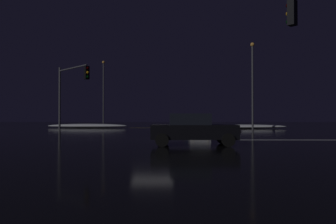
# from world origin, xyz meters

# --- Properties ---
(ground) EXTENTS (120.00, 120.00, 0.10)m
(ground) POSITION_xyz_m (0.00, 0.00, -0.05)
(ground) COLOR black
(stop_line_north) EXTENTS (0.35, 14.59, 0.01)m
(stop_line_north) POSITION_xyz_m (0.00, 8.50, 0.00)
(stop_line_north) COLOR white
(stop_line_north) RESTS_ON ground
(centre_line_ns) EXTENTS (22.00, 0.15, 0.01)m
(centre_line_ns) POSITION_xyz_m (0.00, 20.10, 0.00)
(centre_line_ns) COLOR yellow
(centre_line_ns) RESTS_ON ground
(crosswalk_bar_east) EXTENTS (14.59, 0.40, 0.01)m
(crosswalk_bar_east) POSITION_xyz_m (8.60, 0.00, 0.00)
(crosswalk_bar_east) COLOR white
(crosswalk_bar_east) RESTS_ON ground
(snow_bank_left_curb) EXTENTS (9.77, 1.50, 0.51)m
(snow_bank_left_curb) POSITION_xyz_m (-9.30, 19.70, 0.25)
(snow_bank_left_curb) COLOR white
(snow_bank_left_curb) RESTS_ON ground
(snow_bank_right_curb) EXTENTS (10.25, 1.50, 0.48)m
(snow_bank_right_curb) POSITION_xyz_m (9.30, 17.80, 0.24)
(snow_bank_right_curb) COLOR white
(snow_bank_right_curb) RESTS_ON ground
(sedan_white) EXTENTS (2.02, 4.33, 1.57)m
(sedan_white) POSITION_xyz_m (3.65, 10.39, 0.80)
(sedan_white) COLOR silver
(sedan_white) RESTS_ON ground
(sedan_blue) EXTENTS (2.02, 4.33, 1.57)m
(sedan_blue) POSITION_xyz_m (3.73, 16.22, 0.80)
(sedan_blue) COLOR navy
(sedan_blue) RESTS_ON ground
(sedan_green) EXTENTS (2.02, 4.33, 1.57)m
(sedan_green) POSITION_xyz_m (3.67, 22.14, 0.80)
(sedan_green) COLOR #14512D
(sedan_green) RESTS_ON ground
(sedan_orange) EXTENTS (2.02, 4.33, 1.57)m
(sedan_orange) POSITION_xyz_m (3.72, 27.89, 0.80)
(sedan_orange) COLOR #C66014
(sedan_orange) RESTS_ON ground
(sedan_gray) EXTENTS (2.02, 4.33, 1.57)m
(sedan_gray) POSITION_xyz_m (3.54, 34.52, 0.80)
(sedan_gray) COLOR slate
(sedan_gray) RESTS_ON ground
(sedan_black_crossing) EXTENTS (4.33, 2.02, 1.57)m
(sedan_black_crossing) POSITION_xyz_m (2.25, -3.65, 0.80)
(sedan_black_crossing) COLOR black
(sedan_black_crossing) RESTS_ON ground
(traffic_signal_nw) EXTENTS (3.65, 3.65, 5.81)m
(traffic_signal_nw) POSITION_xyz_m (-7.42, 7.42, 4.06)
(traffic_signal_nw) COLOR #4C4C51
(traffic_signal_nw) RESTS_ON ground
(streetlamp_right_near) EXTENTS (0.44, 0.44, 9.20)m
(streetlamp_right_near) POSITION_xyz_m (9.60, 14.10, 5.29)
(streetlamp_right_near) COLOR #424247
(streetlamp_right_near) RESTS_ON ground
(streetlamp_left_far) EXTENTS (0.44, 0.44, 10.10)m
(streetlamp_left_far) POSITION_xyz_m (-9.60, 30.10, 5.76)
(streetlamp_left_far) COLOR #424247
(streetlamp_left_far) RESTS_ON ground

